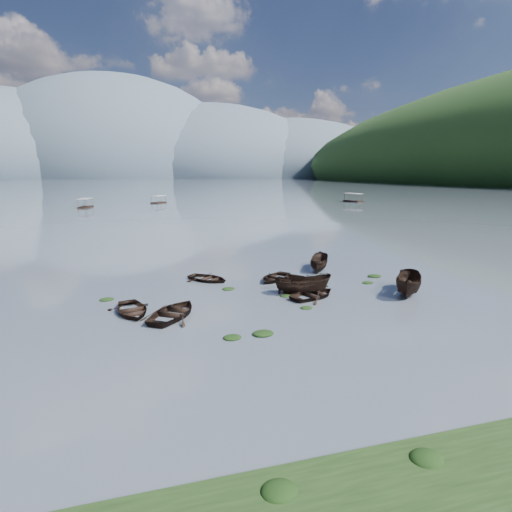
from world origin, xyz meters
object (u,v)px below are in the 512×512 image
object	(u,v)px
pontoon_left	(86,208)
pontoon_centre	(159,203)
rowboat_3	(301,284)
rowboat_0	(132,313)

from	to	relation	value
pontoon_left	pontoon_centre	size ratio (longest dim) A/B	1.09
rowboat_3	pontoon_centre	xyz separation A→B (m)	(-7.98, 99.28, 0.00)
rowboat_0	pontoon_centre	bearing A→B (deg)	75.12
rowboat_0	pontoon_centre	size ratio (longest dim) A/B	0.71
rowboat_3	pontoon_centre	bearing A→B (deg)	-94.75
pontoon_left	pontoon_centre	world-z (taller)	pontoon_left
rowboat_0	pontoon_left	xyz separation A→B (m)	(-14.24, 90.58, 0.00)
rowboat_3	pontoon_left	xyz separation A→B (m)	(-27.84, 87.02, 0.00)
rowboat_3	pontoon_centre	world-z (taller)	pontoon_centre
rowboat_0	pontoon_centre	distance (m)	102.99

